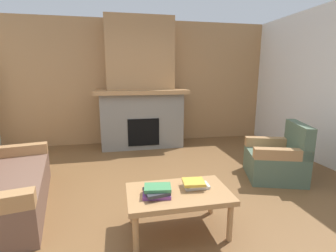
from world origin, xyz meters
name	(u,v)px	position (x,y,z in m)	size (l,w,h in m)	color
ground	(164,205)	(0.00, 0.00, 0.00)	(9.00, 9.00, 0.00)	brown
wall_back_wood_panel	(139,83)	(0.00, 3.00, 1.35)	(6.00, 0.12, 2.70)	#A87A4C
fireplace	(141,92)	(0.00, 2.62, 1.16)	(1.90, 0.82, 2.70)	gray
armchair	(278,159)	(1.83, 0.44, 0.29)	(0.96, 0.96, 0.85)	#4C604C
coffee_table	(178,197)	(0.05, -0.52, 0.38)	(1.00, 0.60, 0.43)	#A87A4C
book_stack_near_edge	(157,191)	(-0.17, -0.56, 0.48)	(0.29, 0.24, 0.09)	#7A3D84
book_stack_center	(195,184)	(0.23, -0.47, 0.47)	(0.28, 0.21, 0.08)	beige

